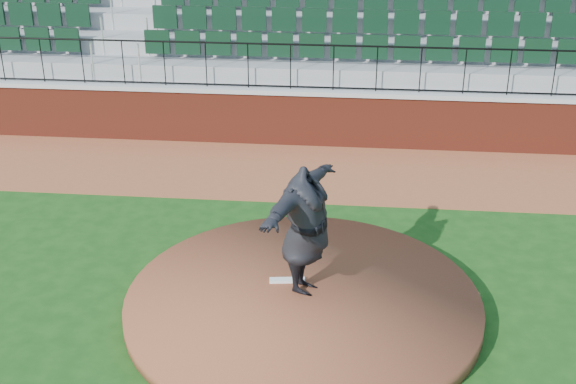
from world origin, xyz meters
name	(u,v)px	position (x,y,z in m)	size (l,w,h in m)	color
ground	(278,315)	(0.00, 0.00, 0.00)	(90.00, 90.00, 0.00)	#164313
warning_track	(306,171)	(0.00, 5.40, 0.01)	(34.00, 3.20, 0.01)	brown
field_wall	(311,119)	(0.00, 7.00, 0.60)	(34.00, 0.35, 1.20)	maroon
wall_cap	(312,91)	(0.00, 7.00, 1.25)	(34.00, 0.45, 0.10)	#B7B7B7
wall_railing	(312,67)	(0.00, 7.00, 1.80)	(34.00, 0.05, 1.00)	black
seating_stands	(320,19)	(0.00, 9.72, 2.30)	(34.00, 5.10, 4.60)	gray
pitchers_mound	(303,303)	(0.35, 0.15, 0.12)	(5.22, 5.22, 0.25)	brown
pitching_rubber	(287,280)	(0.08, 0.54, 0.27)	(0.54, 0.13, 0.04)	white
pitcher	(305,231)	(0.37, 0.32, 1.25)	(2.45, 0.67, 1.99)	black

